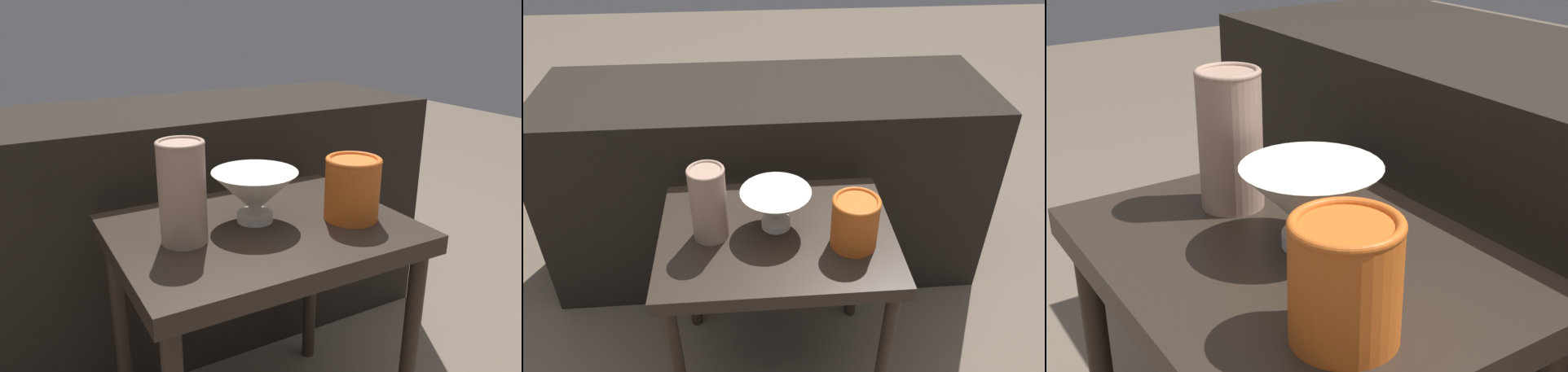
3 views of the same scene
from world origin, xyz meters
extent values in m
cube|color=#2D231C|center=(0.00, 0.00, 0.53)|extent=(0.60, 0.45, 0.04)
cylinder|color=#2D231C|center=(-0.27, 0.19, 0.25)|extent=(0.04, 0.04, 0.51)
cube|color=black|center=(0.00, 0.54, 0.35)|extent=(1.50, 0.50, 0.71)
cylinder|color=silver|center=(0.00, 0.02, 0.56)|extent=(0.08, 0.08, 0.02)
cone|color=silver|center=(0.00, 0.02, 0.61)|extent=(0.18, 0.18, 0.09)
cylinder|color=tan|center=(-0.17, 0.00, 0.64)|extent=(0.09, 0.09, 0.20)
torus|color=tan|center=(-0.17, 0.00, 0.74)|extent=(0.09, 0.09, 0.01)
cylinder|color=orange|center=(0.19, -0.06, 0.61)|extent=(0.12, 0.12, 0.13)
torus|color=orange|center=(0.19, -0.06, 0.68)|extent=(0.12, 0.12, 0.01)
camera|label=1|loc=(-0.47, -0.85, 0.97)|focal=35.00mm
camera|label=2|loc=(-0.06, -1.01, 1.39)|focal=35.00mm
camera|label=3|loc=(0.68, -0.44, 0.98)|focal=50.00mm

